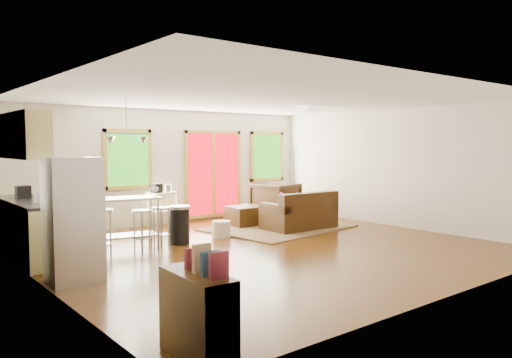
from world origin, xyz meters
TOP-DOWN VIEW (x-y plane):
  - floor at (0.00, 0.00)m, footprint 7.50×7.00m
  - ceiling at (0.00, 0.00)m, footprint 7.50×7.00m
  - back_wall at (0.00, 3.51)m, footprint 7.50×0.02m
  - left_wall at (-3.76, 0.00)m, footprint 0.02×7.00m
  - right_wall at (3.76, 0.00)m, footprint 0.02×7.00m
  - front_wall at (0.00, -3.51)m, footprint 7.50×0.02m
  - window_left at (-1.00, 3.46)m, footprint 1.10×0.05m
  - french_doors at (1.20, 3.46)m, footprint 1.60×0.05m
  - window_right at (2.90, 3.46)m, footprint 1.10×0.05m
  - rug at (1.52, 1.42)m, footprint 3.15×2.58m
  - loveseat at (1.80, 1.04)m, footprint 1.55×0.92m
  - coffee_table at (1.75, 1.99)m, footprint 1.28×1.07m
  - armchair at (2.37, 2.53)m, footprint 1.12×1.08m
  - ottoman at (1.13, 2.13)m, footprint 0.71×0.71m
  - pouf at (-0.04, 1.34)m, footprint 0.46×0.46m
  - vase at (1.89, 1.69)m, footprint 0.24×0.24m
  - book at (1.94, 1.96)m, footprint 0.19×0.06m
  - cabinets at (-3.49, 1.70)m, footprint 0.64×2.24m
  - refrigerator at (-3.34, -0.02)m, footprint 0.70×0.67m
  - island at (-2.09, 1.49)m, footprint 1.51×0.82m
  - cup at (-1.32, 1.60)m, footprint 0.15×0.13m
  - bar_stool_a at (-2.58, 0.99)m, footprint 0.44×0.44m
  - bar_stool_b at (-1.78, 1.22)m, footprint 0.43×0.43m
  - bar_stool_c at (-1.38, 1.27)m, footprint 0.40×0.40m
  - trash_can at (-1.00, 1.30)m, footprint 0.41×0.41m
  - kitchen_cart at (-0.36, 3.16)m, footprint 0.71×0.54m
  - bookshelf at (-3.35, -3.10)m, footprint 0.37×0.85m
  - ceiling_flush at (1.60, 0.60)m, footprint 0.35×0.35m
  - pendant_light at (-1.90, 1.50)m, footprint 0.80×0.18m

SIDE VIEW (x-z plane):
  - floor at x=0.00m, z-range -0.02..0.00m
  - rug at x=1.52m, z-range 0.00..0.03m
  - pouf at x=-0.04m, z-range 0.00..0.32m
  - ottoman at x=1.13m, z-range 0.00..0.44m
  - loveseat at x=1.80m, z-range -0.08..0.73m
  - trash_can at x=-1.00m, z-range 0.00..0.70m
  - coffee_table at x=1.75m, z-range 0.16..0.60m
  - bookshelf at x=-3.35m, z-range -0.10..0.87m
  - armchair at x=2.37m, z-range 0.00..0.98m
  - bar_stool_b at x=-1.78m, z-range 0.17..0.87m
  - vase at x=1.89m, z-range 0.35..0.69m
  - bar_stool_c at x=-1.38m, z-range 0.17..0.88m
  - book at x=1.94m, z-range 0.40..0.66m
  - bar_stool_a at x=-2.58m, z-range 0.19..0.99m
  - island at x=-2.09m, z-range 0.17..1.07m
  - kitchen_cart at x=-0.36m, z-range 0.18..1.15m
  - refrigerator at x=-3.34m, z-range 0.00..1.65m
  - cabinets at x=-3.49m, z-range -0.22..2.08m
  - cup at x=-1.32m, z-range 0.95..1.07m
  - french_doors at x=1.20m, z-range 0.05..2.15m
  - back_wall at x=0.00m, z-range 0.00..2.60m
  - left_wall at x=-3.76m, z-range 0.00..2.60m
  - right_wall at x=3.76m, z-range 0.00..2.60m
  - front_wall at x=0.00m, z-range 0.00..2.60m
  - window_left at x=-1.00m, z-range 0.85..2.15m
  - window_right at x=2.90m, z-range 0.85..2.15m
  - pendant_light at x=-1.90m, z-range 1.50..2.29m
  - ceiling_flush at x=1.60m, z-range 2.47..2.59m
  - ceiling at x=0.00m, z-range 2.60..2.62m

